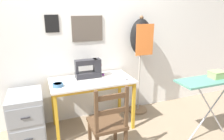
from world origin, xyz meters
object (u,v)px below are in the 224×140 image
Objects in this scene: scissors at (128,79)px; storage_box at (217,75)px; sewing_machine at (89,69)px; filing_cabinet at (27,117)px; ironing_board at (215,82)px; thread_spool_near_machine at (103,74)px; dress_form at (141,42)px; wooden_chair at (108,124)px; fabric_bowl at (58,85)px.

scissors is 0.68× the size of storage_box.
sewing_machine is 1.68m from storage_box.
ironing_board is at bearing -19.47° from filing_cabinet.
ironing_board reaches higher than scissors.
thread_spool_near_machine is 1.18m from filing_cabinet.
dress_form is at bearing 6.20° from filing_cabinet.
sewing_machine is 1.67m from ironing_board.
filing_cabinet is 2.46m from ironing_board.
wooden_chair reaches higher than scissors.
thread_spool_near_machine is 0.78m from dress_form.
filing_cabinet is 0.63× the size of ironing_board.
storage_box reaches higher than ironing_board.
wooden_chair is at bearing -135.27° from dress_form.
storage_box is at bearing 25.93° from ironing_board.
thread_spool_near_machine is 0.06× the size of filing_cabinet.
fabric_bowl is 0.20× the size of filing_cabinet.
sewing_machine is 0.91m from dress_form.
sewing_machine is at bearing 7.37° from filing_cabinet.
fabric_bowl is (-0.47, -0.21, -0.10)m from sewing_machine.
dress_form reaches higher than ironing_board.
sewing_machine is 8.80× the size of thread_spool_near_machine.
sewing_machine is at bearing -178.84° from thread_spool_near_machine.
sewing_machine is 2.80× the size of fabric_bowl.
ironing_board is at bearing -37.86° from thread_spool_near_machine.
sewing_machine reaches higher than filing_cabinet.
sewing_machine is 0.41× the size of wooden_chair.
storage_box is (1.41, -0.14, 0.47)m from wooden_chair.
dress_form reaches higher than filing_cabinet.
ironing_board reaches higher than filing_cabinet.
sewing_machine is at bearing 23.72° from fabric_bowl.
wooden_chair reaches higher than thread_spool_near_machine.
thread_spool_near_machine is 0.05× the size of wooden_chair.
storage_box is at bearing -32.66° from sewing_machine.
scissors is 1.12m from ironing_board.
fabric_bowl is 0.13× the size of ironing_board.
storage_box is at bearing -34.73° from scissors.
sewing_machine reaches higher than fabric_bowl.
storage_box is at bearing -19.06° from filing_cabinet.
wooden_chair is 4.99× the size of storage_box.
fabric_bowl is at bearing -12.66° from filing_cabinet.
filing_cabinet is 3.63× the size of storage_box.
dress_form is (0.36, 0.34, 0.44)m from scissors.
storage_box is (2.30, -0.79, 0.57)m from filing_cabinet.
dress_form reaches higher than scissors.
scissors reaches higher than filing_cabinet.
sewing_machine is 2.05× the size of storage_box.
dress_form is 1.19m from ironing_board.
sewing_machine is 1.04m from filing_cabinet.
thread_spool_near_machine reaches higher than scissors.
dress_form is 1.17m from storage_box.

